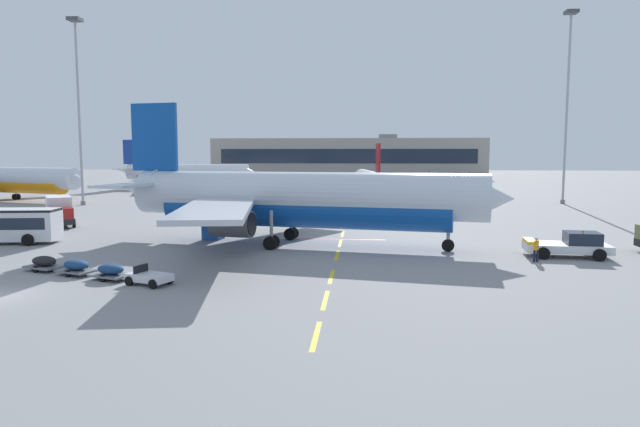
# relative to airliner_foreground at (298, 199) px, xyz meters

# --- Properties ---
(ground) EXTENTS (400.00, 400.00, 0.00)m
(ground) POSITION_rel_airliner_foreground_xyz_m (25.57, 21.31, -3.95)
(ground) COLOR gray
(apron_paint_markings) EXTENTS (8.00, 92.51, 0.01)m
(apron_paint_markings) POSITION_rel_airliner_foreground_xyz_m (3.57, 17.16, -3.95)
(apron_paint_markings) COLOR yellow
(apron_paint_markings) RESTS_ON ground
(airliner_foreground) EXTENTS (34.70, 34.03, 12.20)m
(airliner_foreground) POSITION_rel_airliner_foreground_xyz_m (0.00, 0.00, 0.00)
(airliner_foreground) COLOR silver
(airliner_foreground) RESTS_ON ground
(pushback_tug) EXTENTS (6.27, 3.70, 2.08)m
(pushback_tug) POSITION_rel_airliner_foreground_xyz_m (21.05, -3.94, -3.05)
(pushback_tug) COLOR silver
(pushback_tug) RESTS_ON ground
(airliner_mid_left) EXTENTS (30.59, 30.57, 10.77)m
(airliner_mid_left) POSITION_rel_airliner_foreground_xyz_m (-33.17, 72.56, -0.46)
(airliner_mid_left) COLOR silver
(airliner_mid_left) RESTS_ON ground
(airliner_far_center) EXTENTS (26.31, 26.63, 9.33)m
(airliner_far_center) POSITION_rel_airliner_foreground_xyz_m (6.59, 52.04, -0.93)
(airliner_far_center) COLOR silver
(airliner_far_center) RESTS_ON ground
(airliner_far_right) EXTENTS (30.67, 29.74, 10.95)m
(airliner_far_right) POSITION_rel_airliner_foreground_xyz_m (-52.44, 40.54, -0.40)
(airliner_far_right) COLOR silver
(airliner_far_right) RESTS_ON ground
(catering_truck) EXTENTS (5.80, 7.19, 3.14)m
(catering_truck) POSITION_rel_airliner_foreground_xyz_m (-27.10, 10.72, -2.30)
(catering_truck) COLOR black
(catering_truck) RESTS_ON ground
(baggage_train) EXTENTS (11.32, 5.65, 1.14)m
(baggage_train) POSITION_rel_airliner_foreground_xyz_m (-11.31, -13.47, -3.42)
(baggage_train) COLOR silver
(baggage_train) RESTS_ON ground
(ground_crew_worker) EXTENTS (0.50, 0.56, 1.78)m
(ground_crew_worker) POSITION_rel_airliner_foreground_xyz_m (17.90, -6.18, -2.93)
(ground_crew_worker) COLOR #191E38
(ground_crew_worker) RESTS_ON ground
(uld_cargo_container) EXTENTS (1.84, 1.81, 1.60)m
(uld_cargo_container) POSITION_rel_airliner_foreground_xyz_m (-8.03, 2.66, -3.15)
(uld_cargo_container) COLOR #194C9E
(uld_cargo_container) RESTS_ON ground
(apron_light_mast_near) EXTENTS (1.80, 1.80, 27.52)m
(apron_light_mast_near) POSITION_rel_airliner_foreground_xyz_m (-36.74, 34.41, 12.96)
(apron_light_mast_near) COLOR slate
(apron_light_mast_near) RESTS_ON ground
(apron_light_mast_far) EXTENTS (1.80, 1.80, 29.17)m
(apron_light_mast_far) POSITION_rel_airliner_foreground_xyz_m (36.50, 42.54, 13.85)
(apron_light_mast_far) COLOR slate
(apron_light_mast_far) RESTS_ON ground
(terminal_satellite) EXTENTS (88.78, 26.48, 14.29)m
(terminal_satellite) POSITION_rel_airliner_foreground_xyz_m (0.39, 145.22, 2.41)
(terminal_satellite) COLOR #9E998E
(terminal_satellite) RESTS_ON ground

